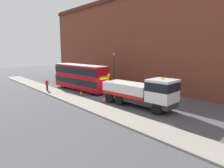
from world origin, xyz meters
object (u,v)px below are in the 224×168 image
at_px(double_decker_bus, 80,76).
at_px(traffic_cone_midway, 104,100).
at_px(pedestrian_onlooker, 47,85).
at_px(traffic_cone_near_bus, 81,93).
at_px(street_lamp, 114,66).
at_px(recovery_tow_truck, 141,92).

bearing_deg(double_decker_bus, traffic_cone_midway, -17.14).
bearing_deg(pedestrian_onlooker, traffic_cone_near_bus, -4.42).
height_order(double_decker_bus, street_lamp, street_lamp).
bearing_deg(traffic_cone_midway, traffic_cone_near_bus, -177.57).
bearing_deg(pedestrian_onlooker, double_decker_bus, 33.81).
distance_m(recovery_tow_truck, traffic_cone_midway, 4.77).
bearing_deg(traffic_cone_near_bus, double_decker_bus, 149.43).
height_order(double_decker_bus, traffic_cone_near_bus, double_decker_bus).
distance_m(double_decker_bus, pedestrian_onlooker, 5.29).
xyz_separation_m(pedestrian_onlooker, traffic_cone_near_bus, (6.09, 2.38, -0.64)).
bearing_deg(recovery_tow_truck, pedestrian_onlooker, -168.60).
xyz_separation_m(recovery_tow_truck, street_lamp, (-12.26, 6.68, 1.71)).
bearing_deg(traffic_cone_midway, recovery_tow_truck, 24.47).
distance_m(recovery_tow_truck, street_lamp, 14.07).
height_order(recovery_tow_truck, traffic_cone_midway, recovery_tow_truck).
relative_size(double_decker_bus, street_lamp, 1.92).
height_order(recovery_tow_truck, pedestrian_onlooker, recovery_tow_truck).
xyz_separation_m(recovery_tow_truck, double_decker_bus, (-12.67, -0.04, 0.47)).
relative_size(pedestrian_onlooker, street_lamp, 0.29).
relative_size(recovery_tow_truck, pedestrian_onlooker, 5.98).
bearing_deg(traffic_cone_near_bus, recovery_tow_truck, 12.88).
xyz_separation_m(recovery_tow_truck, traffic_cone_midway, (-4.14, -1.89, -1.42)).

